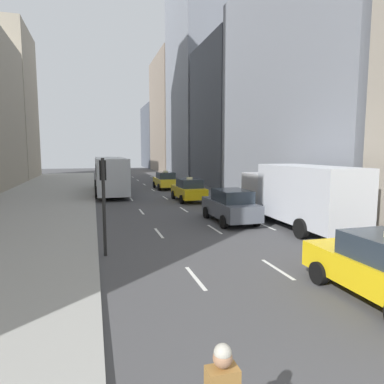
% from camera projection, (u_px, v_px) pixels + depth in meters
% --- Properties ---
extents(sidewalk_left, '(8.00, 66.00, 0.15)m').
position_uv_depth(sidewalk_left, '(42.00, 200.00, 26.64)').
color(sidewalk_left, '#9E9E99').
rests_on(sidewalk_left, ground).
extents(lane_markings, '(5.72, 56.00, 0.01)m').
position_uv_depth(lane_markings, '(174.00, 203.00, 25.48)').
color(lane_markings, white).
rests_on(lane_markings, ground).
extents(building_row_right, '(6.00, 88.84, 36.71)m').
position_uv_depth(building_row_right, '(211.00, 86.00, 44.54)').
color(building_row_right, gray).
rests_on(building_row_right, ground).
extents(taxi_lead, '(2.02, 4.40, 1.87)m').
position_uv_depth(taxi_lead, '(189.00, 190.00, 26.51)').
color(taxi_lead, yellow).
rests_on(taxi_lead, ground).
extents(taxi_second, '(2.02, 4.40, 1.87)m').
position_uv_depth(taxi_second, '(165.00, 180.00, 35.08)').
color(taxi_second, yellow).
rests_on(taxi_second, ground).
extents(sedan_black_near, '(2.02, 4.43, 1.80)m').
position_uv_depth(sedan_black_near, '(231.00, 206.00, 18.49)').
color(sedan_black_near, '#565B66').
rests_on(sedan_black_near, ground).
extents(city_bus, '(2.80, 11.61, 3.25)m').
position_uv_depth(city_bus, '(110.00, 174.00, 31.25)').
color(city_bus, '#B7BCC1').
rests_on(city_bus, ground).
extents(box_truck, '(2.58, 8.40, 3.15)m').
position_uv_depth(box_truck, '(297.00, 194.00, 17.30)').
color(box_truck, silver).
rests_on(box_truck, ground).
extents(traffic_light_pole, '(0.24, 0.42, 3.60)m').
position_uv_depth(traffic_light_pole, '(103.00, 191.00, 12.45)').
color(traffic_light_pole, black).
rests_on(traffic_light_pole, ground).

